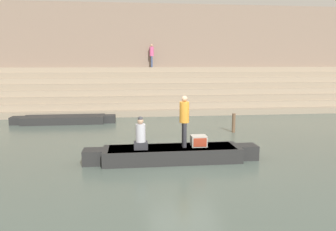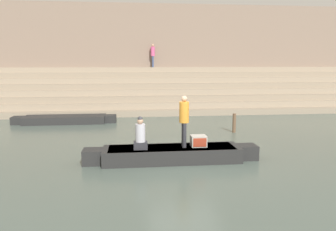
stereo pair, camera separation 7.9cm
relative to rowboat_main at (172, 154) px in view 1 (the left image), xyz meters
name	(u,v)px [view 1 (the left image)]	position (x,y,z in m)	size (l,w,h in m)	color
ground_plane	(184,158)	(0.48, 0.27, -0.26)	(120.00, 120.00, 0.00)	#47544C
ghat_steps	(156,94)	(0.48, 12.89, 0.79)	(36.00, 5.64, 2.96)	gray
back_wall	(153,56)	(0.48, 15.48, 3.58)	(34.20, 1.28, 7.75)	#7F6B5B
rowboat_main	(172,154)	(0.00, 0.00, 0.00)	(5.97, 1.30, 0.50)	black
person_standing	(184,118)	(0.42, 0.01, 1.25)	(0.33, 0.33, 1.75)	#28282D
person_rowing	(141,136)	(-1.07, -0.10, 0.68)	(0.46, 0.36, 1.10)	#28282D
tv_set	(199,141)	(0.93, 0.03, 0.42)	(0.53, 0.46, 0.37)	#9E998E
moored_boat_shore	(64,119)	(-5.06, 7.67, -0.04)	(5.64, 1.27, 0.41)	black
mooring_post	(234,123)	(3.56, 4.30, 0.20)	(0.16, 0.16, 0.92)	brown
person_on_steps	(152,54)	(0.30, 14.54, 3.71)	(0.31, 0.31, 1.74)	#3D4C75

